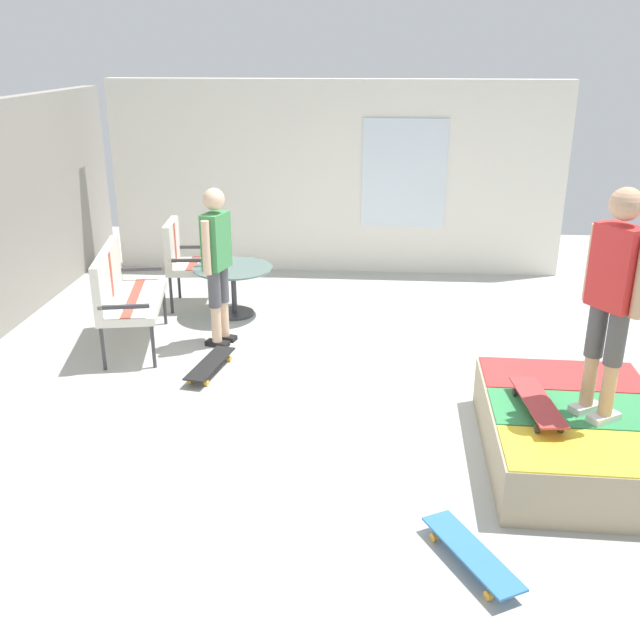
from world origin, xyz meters
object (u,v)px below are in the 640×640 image
Objects in this scene: person_watching at (217,256)px; skateboard_spare at (472,553)px; skateboard_on_ramp at (537,402)px; patio_table at (233,281)px; patio_chair_near_house at (183,256)px; patio_bench at (121,289)px; skate_ramp at (579,434)px; skateboard_by_bench at (210,364)px; person_skater at (613,290)px.

person_watching is 4.04m from skateboard_spare.
skateboard_on_ramp is (1.16, -0.58, 0.43)m from skateboard_spare.
patio_table reaches higher than skateboard_on_ramp.
person_watching reaches higher than skateboard_on_ramp.
skateboard_on_ramp is (-3.25, -3.43, -0.10)m from patio_chair_near_house.
person_watching is (0.14, -0.96, 0.32)m from patio_bench.
skateboard_on_ramp is (-1.98, -3.74, -0.10)m from patio_bench.
patio_table is 4.08m from skateboard_on_ramp.
skateboard_spare is (-1.25, 0.93, -0.13)m from skate_ramp.
patio_table is at bearing -43.62° from patio_bench.
skateboard_by_bench is at bearing -119.83° from patio_bench.
patio_bench is (1.89, 4.09, 0.40)m from skate_ramp.
patio_table reaches higher than skate_ramp.
skateboard_by_bench is at bearing 65.86° from person_skater.
patio_chair_near_house is 5.28m from skateboard_spare.
skateboard_spare is 1.37m from skateboard_on_ramp.
skateboard_on_ramp is (-0.09, 0.35, 0.30)m from skate_ramp.
skateboard_on_ramp reaches higher than skateboard_spare.
person_skater is at bearing -90.66° from skateboard_on_ramp.
person_skater is at bearing -123.79° from person_watching.
person_watching is at bearing 56.92° from skate_ramp.
skate_ramp is 1.56m from skateboard_spare.
patio_chair_near_house is 4.72m from skateboard_on_ramp.
patio_chair_near_house is 2.05m from skateboard_by_bench.
skateboard_on_ramp is (-2.12, -2.77, -0.43)m from person_watching.
patio_table is (0.99, -0.95, -0.21)m from patio_bench.
person_skater is 3.67m from skateboard_by_bench.
patio_bench is 1.67× the size of skateboard_spare.
skateboard_on_ramp reaches higher than skateboard_by_bench.
patio_chair_near_house is at bearing 32.88° from skateboard_spare.
person_watching is 3.52m from skateboard_on_ramp.
skateboard_on_ramp is at bearing -127.44° from person_watching.
skate_ramp is 1.16× the size of person_watching.
skateboard_on_ramp is at bearing 104.08° from skate_ramp.
skateboard_spare is (-3.28, -2.19, -0.85)m from person_watching.
patio_table is 4.70m from skateboard_spare.
patio_table is 0.55× the size of person_skater.
skate_ramp is at bearing 30.68° from person_skater.
patio_chair_near_house is at bearing 49.68° from person_skater.
skateboard_spare is (-4.14, -2.21, -0.32)m from patio_table.
person_watching reaches higher than skate_ramp.
patio_bench reaches higher than patio_table.
patio_table is 0.55× the size of person_watching.
person_skater is at bearing -132.99° from patio_table.
skateboard_by_bench and skateboard_spare have the same top height.
person_watching is (-0.85, -0.02, 0.54)m from patio_table.
skateboard_by_bench is 1.01× the size of skateboard_on_ramp.
skate_ramp is at bearing -114.82° from patio_bench.
patio_bench and patio_chair_near_house have the same top height.
skateboard_spare is 0.98× the size of skateboard_on_ramp.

